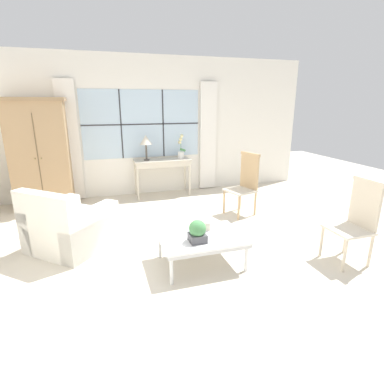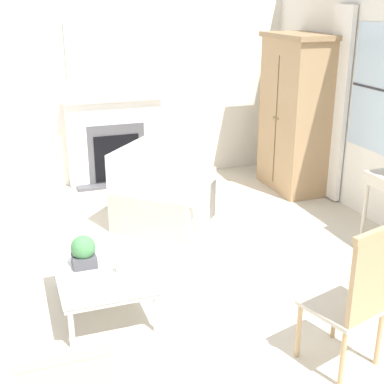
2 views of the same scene
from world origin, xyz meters
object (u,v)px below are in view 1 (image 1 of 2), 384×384
at_px(side_chair_wooden, 245,181).
at_px(accent_chair_wooden, 357,218).
at_px(pillar_candle, 208,227).
at_px(coffee_table, 201,239).
at_px(armoire, 40,154).
at_px(table_lamp, 146,141).
at_px(potted_orchid, 181,150).
at_px(console_table, 162,164).
at_px(potted_plant_small, 197,231).
at_px(armchair_upholstered, 70,228).

relative_size(side_chair_wooden, accent_chair_wooden, 1.04).
bearing_deg(pillar_candle, coffee_table, -136.18).
distance_m(coffee_table, pillar_candle, 0.20).
bearing_deg(armoire, pillar_candle, -51.22).
bearing_deg(table_lamp, side_chair_wooden, -45.79).
relative_size(potted_orchid, pillar_candle, 4.04).
bearing_deg(potted_orchid, armoire, -178.49).
height_order(table_lamp, coffee_table, table_lamp).
relative_size(console_table, potted_orchid, 2.31).
distance_m(table_lamp, coffee_table, 3.06).
distance_m(potted_plant_small, pillar_candle, 0.33).
distance_m(side_chair_wooden, pillar_candle, 1.77).
bearing_deg(potted_plant_small, accent_chair_wooden, -10.39).
distance_m(armoire, armchair_upholstered, 2.15).
bearing_deg(table_lamp, potted_plant_small, -88.62).
relative_size(armoire, coffee_table, 2.00).
relative_size(potted_orchid, accent_chair_wooden, 0.49).
relative_size(armchair_upholstered, pillar_candle, 10.22).
height_order(console_table, accent_chair_wooden, accent_chair_wooden).
distance_m(armoire, potted_plant_small, 3.65).
bearing_deg(pillar_candle, side_chair_wooden, 48.38).
height_order(coffee_table, pillar_candle, pillar_candle).
height_order(console_table, pillar_candle, console_table).
bearing_deg(armchair_upholstered, accent_chair_wooden, -22.81).
bearing_deg(side_chair_wooden, table_lamp, 134.21).
distance_m(potted_orchid, accent_chair_wooden, 3.66).
bearing_deg(accent_chair_wooden, console_table, 115.86).
bearing_deg(coffee_table, accent_chair_wooden, -14.59).
bearing_deg(potted_plant_small, potted_orchid, 77.99).
relative_size(armchair_upholstered, side_chair_wooden, 1.18).
relative_size(side_chair_wooden, potted_plant_small, 4.15).
bearing_deg(armchair_upholstered, side_chair_wooden, 10.07).
bearing_deg(coffee_table, console_table, 86.96).
bearing_deg(accent_chair_wooden, potted_plant_small, 169.61).
bearing_deg(coffee_table, side_chair_wooden, 47.97).
height_order(table_lamp, accent_chair_wooden, table_lamp).
xyz_separation_m(table_lamp, potted_plant_small, (0.07, -3.06, -0.66)).
bearing_deg(accent_chair_wooden, coffee_table, 165.41).
distance_m(console_table, potted_orchid, 0.49).
distance_m(console_table, table_lamp, 0.58).
bearing_deg(armoire, table_lamp, 1.58).
bearing_deg(coffee_table, table_lamp, 93.18).
bearing_deg(accent_chair_wooden, armoire, 139.28).
bearing_deg(armoire, armchair_upholstered, -74.07).
xyz_separation_m(console_table, potted_plant_small, (-0.25, -3.05, -0.17)).
distance_m(armoire, pillar_candle, 3.59).
xyz_separation_m(table_lamp, coffee_table, (0.16, -2.94, -0.83)).
height_order(table_lamp, pillar_candle, table_lamp).
xyz_separation_m(potted_orchid, pillar_candle, (-0.44, -2.83, -0.52)).
bearing_deg(console_table, armoire, -178.77).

